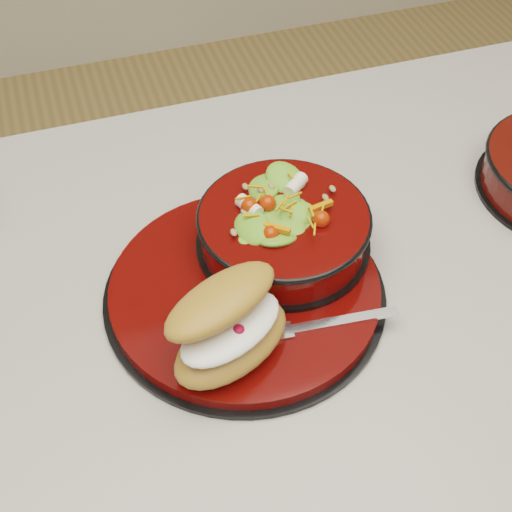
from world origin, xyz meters
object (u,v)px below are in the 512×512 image
object	(u,v)px
croissant	(229,325)
dinner_plate	(246,290)
island_counter	(254,462)
salad_bowl	(284,225)
fork	(323,324)

from	to	relation	value
croissant	dinner_plate	bearing A→B (deg)	36.04
island_counter	salad_bowl	bearing A→B (deg)	33.21
salad_bowl	dinner_plate	bearing A→B (deg)	-143.09
island_counter	dinner_plate	size ratio (longest dim) A/B	3.87
island_counter	croissant	xyz separation A→B (m)	(-0.06, -0.09, 0.51)
island_counter	fork	distance (m)	0.48
dinner_plate	island_counter	bearing A→B (deg)	46.85
island_counter	croissant	world-z (taller)	croissant
dinner_plate	fork	size ratio (longest dim) A/B	2.06
dinner_plate	fork	bearing A→B (deg)	-52.10
salad_bowl	croissant	size ratio (longest dim) A/B	1.30
island_counter	dinner_plate	xyz separation A→B (m)	(-0.01, -0.02, 0.46)
fork	island_counter	bearing A→B (deg)	32.33
fork	dinner_plate	bearing A→B (deg)	43.47
salad_bowl	croissant	distance (m)	0.16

